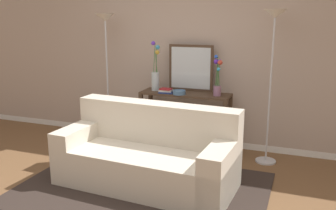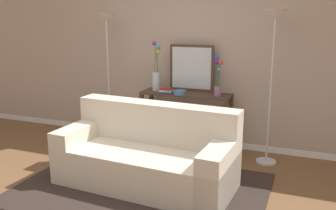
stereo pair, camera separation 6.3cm
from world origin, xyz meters
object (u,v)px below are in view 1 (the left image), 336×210
object	(u,v)px
couch	(148,157)
floor_lamp_right	(273,44)
wall_mirror	(191,68)
book_stack	(166,91)
fruit_bowl	(179,92)
vase_short_flowers	(218,79)
floor_lamp_left	(106,43)
book_row_under_console	(162,142)
vase_tall_flowers	(155,75)
console_table	(185,111)

from	to	relation	value
couch	floor_lamp_right	world-z (taller)	floor_lamp_right
wall_mirror	book_stack	bearing A→B (deg)	-135.52
book_stack	couch	bearing A→B (deg)	-79.38
fruit_bowl	vase_short_flowers	bearing A→B (deg)	11.90
floor_lamp_right	fruit_bowl	size ratio (longest dim) A/B	11.07
floor_lamp_left	floor_lamp_right	xyz separation A→B (m)	(2.29, 0.00, 0.04)
floor_lamp_right	book_stack	size ratio (longest dim) A/B	9.60
book_row_under_console	vase_tall_flowers	bearing A→B (deg)	172.19
fruit_bowl	console_table	bearing A→B (deg)	69.37
console_table	vase_short_flowers	xyz separation A→B (m)	(0.45, -0.02, 0.47)
wall_mirror	vase_tall_flowers	world-z (taller)	vase_tall_flowers
couch	floor_lamp_left	world-z (taller)	floor_lamp_left
wall_mirror	book_stack	world-z (taller)	wall_mirror
console_table	wall_mirror	xyz separation A→B (m)	(0.02, 0.16, 0.57)
console_table	book_stack	size ratio (longest dim) A/B	6.19
floor_lamp_left	vase_short_flowers	xyz separation A→B (m)	(1.61, 0.07, -0.43)
vase_short_flowers	book_row_under_console	xyz separation A→B (m)	(-0.80, 0.02, -0.98)
wall_mirror	floor_lamp_right	bearing A→B (deg)	-12.87
floor_lamp_right	vase_short_flowers	distance (m)	0.83
floor_lamp_right	vase_short_flowers	xyz separation A→B (m)	(-0.68, 0.07, -0.47)
console_table	vase_short_flowers	distance (m)	0.65
console_table	book_row_under_console	distance (m)	0.61
fruit_bowl	book_stack	distance (m)	0.20
vase_tall_flowers	vase_short_flowers	world-z (taller)	vase_tall_flowers
floor_lamp_right	wall_mirror	bearing A→B (deg)	167.13
vase_tall_flowers	book_stack	distance (m)	0.29
couch	vase_short_flowers	distance (m)	1.47
couch	vase_short_flowers	size ratio (longest dim) A/B	3.70
floor_lamp_right	book_stack	xyz separation A→B (m)	(-1.38, -0.01, -0.67)
floor_lamp_left	fruit_bowl	bearing A→B (deg)	-1.79
book_stack	book_row_under_console	size ratio (longest dim) A/B	0.64
vase_tall_flowers	book_stack	xyz separation A→B (m)	(0.20, -0.11, -0.18)
console_table	vase_tall_flowers	bearing A→B (deg)	178.30
couch	floor_lamp_right	bearing A→B (deg)	43.55
couch	fruit_bowl	xyz separation A→B (m)	(-0.01, 1.08, 0.52)
floor_lamp_right	book_stack	distance (m)	1.53
vase_short_flowers	book_stack	world-z (taller)	vase_short_flowers
floor_lamp_left	vase_tall_flowers	xyz separation A→B (m)	(0.71, 0.10, -0.44)
floor_lamp_left	vase_short_flowers	distance (m)	1.66
vase_short_flowers	wall_mirror	bearing A→B (deg)	156.74
wall_mirror	vase_tall_flowers	distance (m)	0.50
couch	wall_mirror	bearing A→B (deg)	87.45
floor_lamp_left	book_row_under_console	world-z (taller)	floor_lamp_left
floor_lamp_left	floor_lamp_right	bearing A→B (deg)	0.00
vase_short_flowers	fruit_bowl	xyz separation A→B (m)	(-0.50, -0.10, -0.19)
console_table	couch	bearing A→B (deg)	-91.86
wall_mirror	book_row_under_console	distance (m)	1.15
floor_lamp_left	console_table	bearing A→B (deg)	4.47
fruit_bowl	wall_mirror	bearing A→B (deg)	76.56
vase_tall_flowers	wall_mirror	bearing A→B (deg)	17.72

